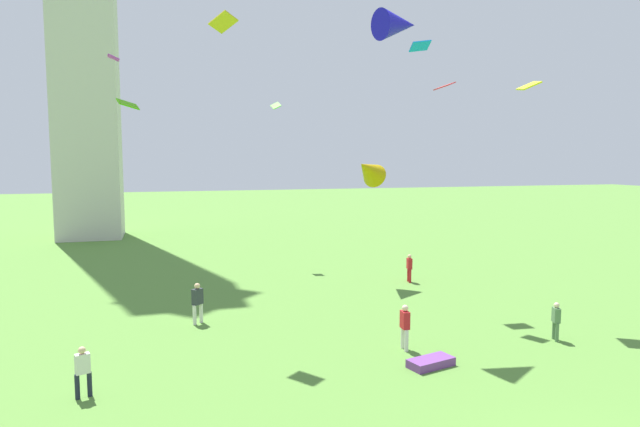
% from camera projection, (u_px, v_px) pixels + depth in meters
% --- Properties ---
extents(person_0, '(0.54, 0.52, 1.83)m').
position_uv_depth(person_0, '(198.00, 301.00, 23.93)').
color(person_0, silver).
rests_on(person_0, ground_plane).
extents(person_1, '(0.30, 0.54, 1.76)m').
position_uv_depth(person_1, '(405.00, 324.00, 20.62)').
color(person_1, silver).
rests_on(person_1, ground_plane).
extents(person_2, '(0.33, 0.51, 1.67)m').
position_uv_depth(person_2, '(409.00, 266.00, 32.08)').
color(person_2, red).
rests_on(person_2, ground_plane).
extents(person_3, '(0.48, 0.37, 1.61)m').
position_uv_depth(person_3, '(83.00, 369.00, 16.45)').
color(person_3, '#1E2333').
rests_on(person_3, ground_plane).
extents(person_4, '(0.36, 0.46, 1.56)m').
position_uv_depth(person_4, '(556.00, 319.00, 21.71)').
color(person_4, '#51754C').
rests_on(person_4, ground_plane).
extents(kite_flying_0, '(1.20, 1.48, 0.57)m').
position_uv_depth(kite_flying_0, '(529.00, 86.00, 24.72)').
color(kite_flying_0, yellow).
extents(kite_flying_1, '(1.10, 0.65, 0.57)m').
position_uv_depth(kite_flying_1, '(420.00, 46.00, 27.76)').
color(kite_flying_1, '#0B80EF').
extents(kite_flying_2, '(0.64, 0.89, 0.63)m').
position_uv_depth(kite_flying_2, '(276.00, 106.00, 37.64)').
color(kite_flying_2, '#46D61F').
extents(kite_flying_3, '(1.20, 1.12, 0.72)m').
position_uv_depth(kite_flying_3, '(223.00, 22.00, 22.05)').
color(kite_flying_3, gold).
extents(kite_flying_4, '(1.49, 1.37, 0.79)m').
position_uv_depth(kite_flying_4, '(128.00, 104.00, 35.04)').
color(kite_flying_4, '#4BBB06').
extents(kite_flying_5, '(0.74, 1.03, 0.32)m').
position_uv_depth(kite_flying_5, '(113.00, 58.00, 31.20)').
color(kite_flying_5, '#AF2CCC').
extents(kite_flying_6, '(2.74, 2.69, 2.07)m').
position_uv_depth(kite_flying_6, '(368.00, 170.00, 31.20)').
color(kite_flying_6, '#B48F04').
extents(kite_flying_7, '(2.24, 1.77, 1.50)m').
position_uv_depth(kite_flying_7, '(398.00, 25.00, 22.69)').
color(kite_flying_7, '#1511C1').
extents(kite_flying_8, '(0.92, 1.09, 0.40)m').
position_uv_depth(kite_flying_8, '(445.00, 86.00, 25.33)').
color(kite_flying_8, red).
extents(kite_bundle_0, '(1.80, 1.15, 0.30)m').
position_uv_depth(kite_bundle_0, '(431.00, 362.00, 19.01)').
color(kite_bundle_0, '#6C3885').
rests_on(kite_bundle_0, ground_plane).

